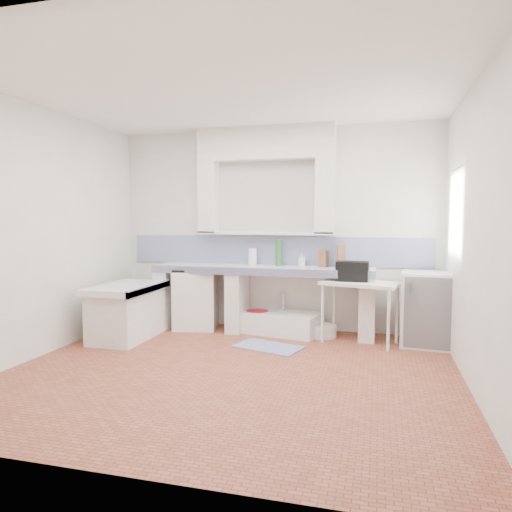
% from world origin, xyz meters
% --- Properties ---
extents(floor, '(4.50, 4.50, 0.00)m').
position_xyz_m(floor, '(0.00, 0.00, 0.00)').
color(floor, '#A2523C').
rests_on(floor, ground).
extents(ceiling, '(4.50, 4.50, 0.00)m').
position_xyz_m(ceiling, '(0.00, 0.00, 2.80)').
color(ceiling, white).
rests_on(ceiling, ground).
extents(wall_back, '(4.50, 0.00, 4.50)m').
position_xyz_m(wall_back, '(0.00, 2.00, 1.40)').
color(wall_back, white).
rests_on(wall_back, ground).
extents(wall_front, '(4.50, 0.00, 4.50)m').
position_xyz_m(wall_front, '(0.00, -2.00, 1.40)').
color(wall_front, white).
rests_on(wall_front, ground).
extents(wall_left, '(0.00, 4.50, 4.50)m').
position_xyz_m(wall_left, '(-2.25, 0.00, 1.40)').
color(wall_left, white).
rests_on(wall_left, ground).
extents(wall_right, '(0.00, 4.50, 4.50)m').
position_xyz_m(wall_right, '(2.25, 0.00, 1.40)').
color(wall_right, white).
rests_on(wall_right, ground).
extents(alcove_mass, '(1.90, 0.25, 0.45)m').
position_xyz_m(alcove_mass, '(-0.10, 1.88, 2.58)').
color(alcove_mass, white).
rests_on(alcove_mass, ground).
extents(window_frame, '(0.35, 0.86, 1.06)m').
position_xyz_m(window_frame, '(2.42, 1.20, 1.60)').
color(window_frame, '#352211').
rests_on(window_frame, ground).
extents(lace_valance, '(0.01, 0.84, 0.24)m').
position_xyz_m(lace_valance, '(2.28, 1.20, 1.98)').
color(lace_valance, white).
rests_on(lace_valance, ground).
extents(counter_slab, '(3.00, 0.60, 0.08)m').
position_xyz_m(counter_slab, '(-0.10, 1.70, 0.86)').
color(counter_slab, white).
rests_on(counter_slab, ground).
extents(counter_lip, '(3.00, 0.04, 0.10)m').
position_xyz_m(counter_lip, '(-0.10, 1.42, 0.86)').
color(counter_lip, navy).
rests_on(counter_lip, ground).
extents(counter_pier_left, '(0.20, 0.55, 0.82)m').
position_xyz_m(counter_pier_left, '(-1.50, 1.70, 0.41)').
color(counter_pier_left, white).
rests_on(counter_pier_left, ground).
extents(counter_pier_mid, '(0.20, 0.55, 0.82)m').
position_xyz_m(counter_pier_mid, '(-0.45, 1.70, 0.41)').
color(counter_pier_mid, white).
rests_on(counter_pier_mid, ground).
extents(counter_pier_right, '(0.20, 0.55, 0.82)m').
position_xyz_m(counter_pier_right, '(1.30, 1.70, 0.41)').
color(counter_pier_right, white).
rests_on(counter_pier_right, ground).
extents(peninsula_top, '(0.70, 1.10, 0.08)m').
position_xyz_m(peninsula_top, '(-1.70, 0.90, 0.66)').
color(peninsula_top, white).
rests_on(peninsula_top, ground).
extents(peninsula_base, '(0.60, 1.00, 0.62)m').
position_xyz_m(peninsula_base, '(-1.70, 0.90, 0.31)').
color(peninsula_base, white).
rests_on(peninsula_base, ground).
extents(peninsula_lip, '(0.04, 1.10, 0.10)m').
position_xyz_m(peninsula_lip, '(-1.37, 0.90, 0.66)').
color(peninsula_lip, navy).
rests_on(peninsula_lip, ground).
extents(backsplash, '(4.27, 0.03, 0.40)m').
position_xyz_m(backsplash, '(0.00, 1.99, 1.10)').
color(backsplash, navy).
rests_on(backsplash, ground).
extents(stove, '(0.68, 0.67, 0.82)m').
position_xyz_m(stove, '(-1.06, 1.69, 0.41)').
color(stove, white).
rests_on(stove, ground).
extents(sink, '(1.15, 0.77, 0.25)m').
position_xyz_m(sink, '(0.15, 1.70, 0.13)').
color(sink, white).
rests_on(sink, ground).
extents(side_table, '(1.02, 0.74, 0.04)m').
position_xyz_m(side_table, '(1.21, 1.46, 0.38)').
color(side_table, white).
rests_on(side_table, ground).
extents(fridge, '(0.63, 0.63, 0.90)m').
position_xyz_m(fridge, '(2.01, 1.56, 0.45)').
color(fridge, white).
rests_on(fridge, ground).
extents(bucket_red, '(0.37, 0.37, 0.29)m').
position_xyz_m(bucket_red, '(-0.17, 1.70, 0.14)').
color(bucket_red, '#B10115').
rests_on(bucket_red, ground).
extents(bucket_orange, '(0.28, 0.28, 0.26)m').
position_xyz_m(bucket_orange, '(0.16, 1.63, 0.13)').
color(bucket_orange, orange).
rests_on(bucket_orange, ground).
extents(bucket_blue, '(0.31, 0.31, 0.27)m').
position_xyz_m(bucket_blue, '(0.36, 1.64, 0.14)').
color(bucket_blue, '#284EAC').
rests_on(bucket_blue, ground).
extents(basin_white, '(0.52, 0.52, 0.15)m').
position_xyz_m(basin_white, '(0.72, 1.64, 0.08)').
color(basin_white, white).
rests_on(basin_white, ground).
extents(water_bottle_a, '(0.09, 0.09, 0.28)m').
position_xyz_m(water_bottle_a, '(0.06, 1.85, 0.14)').
color(water_bottle_a, silver).
rests_on(water_bottle_a, ground).
extents(water_bottle_b, '(0.10, 0.10, 0.31)m').
position_xyz_m(water_bottle_b, '(0.15, 1.83, 0.15)').
color(water_bottle_b, silver).
rests_on(water_bottle_b, ground).
extents(black_bag, '(0.41, 0.24, 0.25)m').
position_xyz_m(black_bag, '(1.12, 1.51, 0.89)').
color(black_bag, black).
rests_on(black_bag, side_table).
extents(green_bottle_a, '(0.08, 0.08, 0.29)m').
position_xyz_m(green_bottle_a, '(0.09, 1.85, 1.04)').
color(green_bottle_a, '#2B6828').
rests_on(green_bottle_a, counter_slab).
extents(green_bottle_b, '(0.10, 0.10, 0.36)m').
position_xyz_m(green_bottle_b, '(0.10, 1.85, 1.08)').
color(green_bottle_b, '#2B6828').
rests_on(green_bottle_b, counter_slab).
extents(knife_block, '(0.14, 0.12, 0.22)m').
position_xyz_m(knife_block, '(0.71, 1.85, 1.01)').
color(knife_block, brown).
rests_on(knife_block, counter_slab).
extents(cutting_board, '(0.09, 0.22, 0.31)m').
position_xyz_m(cutting_board, '(0.95, 1.85, 1.05)').
color(cutting_board, brown).
rests_on(cutting_board, counter_slab).
extents(paper_towel, '(0.15, 0.15, 0.23)m').
position_xyz_m(paper_towel, '(-0.27, 1.85, 1.02)').
color(paper_towel, white).
rests_on(paper_towel, counter_slab).
extents(soap_bottle, '(0.10, 0.10, 0.19)m').
position_xyz_m(soap_bottle, '(0.42, 1.85, 1.00)').
color(soap_bottle, white).
rests_on(soap_bottle, counter_slab).
extents(rug, '(0.89, 0.67, 0.01)m').
position_xyz_m(rug, '(0.16, 0.96, 0.01)').
color(rug, navy).
rests_on(rug, ground).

